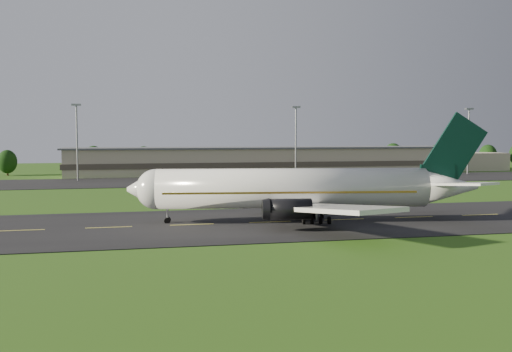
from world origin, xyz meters
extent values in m
plane|color=#1F4611|center=(0.00, 0.00, 0.00)|extent=(360.00, 360.00, 0.00)
cube|color=black|center=(0.00, 0.00, 0.05)|extent=(220.00, 30.00, 0.10)
cube|color=black|center=(0.00, 72.00, 0.05)|extent=(260.00, 30.00, 0.10)
cylinder|color=white|center=(-18.81, 0.00, 4.80)|extent=(38.41, 10.81, 5.60)
sphere|color=white|center=(-37.63, 2.63, 4.80)|extent=(5.60, 5.60, 5.60)
cone|color=white|center=(-39.61, 2.91, 4.80)|extent=(4.71, 5.88, 5.38)
cone|color=white|center=(3.47, -3.12, 4.80)|extent=(9.67, 6.68, 5.49)
cube|color=brown|center=(-19.31, 0.07, 4.45)|extent=(35.44, 10.43, 0.28)
cube|color=black|center=(-38.22, 2.71, 5.35)|extent=(2.40, 3.25, 0.65)
cube|color=white|center=(-16.87, -11.38, 3.30)|extent=(11.97, 20.17, 2.20)
cube|color=white|center=(-13.82, 10.41, 3.30)|extent=(15.98, 19.80, 2.20)
cube|color=white|center=(2.78, -8.07, 5.70)|extent=(6.67, 9.36, 0.91)
cube|color=white|center=(4.16, 1.84, 5.70)|extent=(8.23, 9.23, 0.91)
cube|color=black|center=(1.99, -2.91, 6.60)|extent=(5.03, 1.24, 3.00)
cube|color=black|center=(4.46, -3.26, 10.30)|extent=(9.40, 1.75, 10.55)
cylinder|color=black|center=(-21.41, -7.72, 2.90)|extent=(5.92, 3.45, 2.70)
cylinder|color=black|center=(-19.19, 8.13, 2.90)|extent=(5.92, 3.45, 2.70)
cube|color=#BCB08F|center=(0.00, 96.00, 4.00)|extent=(120.00, 15.00, 8.00)
cube|color=#4C4438|center=(0.00, 96.00, 3.20)|extent=(121.00, 15.40, 1.60)
cube|color=#595B60|center=(0.00, 96.00, 8.15)|extent=(122.00, 16.00, 0.50)
cube|color=#BCB08F|center=(70.00, 98.00, 3.00)|extent=(28.00, 11.00, 6.00)
cylinder|color=gray|center=(-55.00, 80.00, 10.00)|extent=(0.44, 0.44, 20.00)
cube|color=gray|center=(-55.00, 80.00, 20.10)|extent=(2.40, 1.20, 0.50)
cylinder|color=gray|center=(5.00, 80.00, 10.00)|extent=(0.44, 0.44, 20.00)
cube|color=gray|center=(5.00, 80.00, 20.10)|extent=(2.40, 1.20, 0.50)
cylinder|color=gray|center=(60.00, 80.00, 10.00)|extent=(0.44, 0.44, 20.00)
cube|color=gray|center=(60.00, 80.00, 20.10)|extent=(2.40, 1.20, 0.50)
cylinder|color=black|center=(-77.41, 105.07, 1.21)|extent=(0.56, 0.56, 2.42)
ellipsoid|color=black|center=(-77.41, 105.07, 4.17)|extent=(5.65, 5.65, 7.07)
cylinder|color=black|center=(-52.59, 106.93, 1.38)|extent=(0.56, 0.56, 2.76)
ellipsoid|color=black|center=(-52.59, 106.93, 4.75)|extent=(6.44, 6.44, 8.05)
cylinder|color=black|center=(-37.22, 107.47, 1.35)|extent=(0.56, 0.56, 2.69)
ellipsoid|color=black|center=(-37.22, 107.47, 4.64)|extent=(6.28, 6.28, 7.85)
cylinder|color=black|center=(47.01, 104.52, 1.46)|extent=(0.56, 0.56, 2.93)
ellipsoid|color=black|center=(47.01, 104.52, 5.04)|extent=(6.83, 6.83, 8.53)
cylinder|color=black|center=(65.05, 107.29, 1.36)|extent=(0.56, 0.56, 2.72)
ellipsoid|color=black|center=(65.05, 107.29, 4.69)|extent=(6.36, 6.36, 7.95)
cylinder|color=black|center=(84.20, 105.23, 1.36)|extent=(0.56, 0.56, 2.72)
ellipsoid|color=black|center=(84.20, 105.23, 4.69)|extent=(6.35, 6.35, 7.94)
imported|color=#CD8C0C|center=(-36.04, 74.90, 0.68)|extent=(2.69, 3.68, 1.16)
imported|color=maroon|center=(1.08, 77.65, 0.75)|extent=(4.17, 2.37, 1.30)
imported|color=silver|center=(17.68, 69.24, 0.82)|extent=(5.14, 5.51, 1.44)
imported|color=gold|center=(32.56, 74.92, 0.73)|extent=(4.49, 2.25, 1.25)
camera|label=1|loc=(-40.81, -77.04, 12.43)|focal=40.00mm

